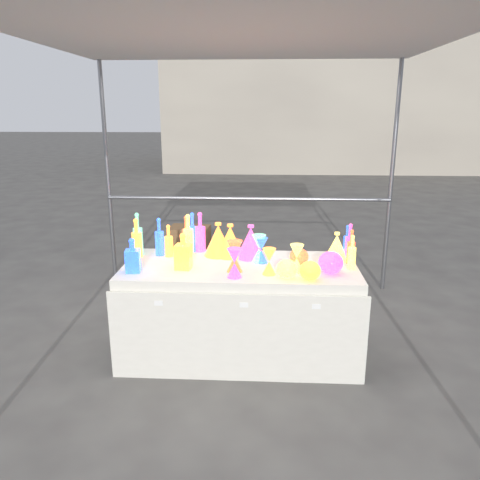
{
  "coord_description": "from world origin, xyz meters",
  "views": [
    {
      "loc": [
        0.18,
        -3.43,
        1.9
      ],
      "look_at": [
        0.0,
        0.0,
        0.95
      ],
      "focal_mm": 35.0,
      "sensor_mm": 36.0,
      "label": 1
    }
  ],
  "objects_px": {
    "decanter_0": "(183,251)",
    "hourglass_0": "(235,256)",
    "display_table": "(240,310)",
    "cardboard_box_closed": "(189,241)",
    "globe_0": "(310,272)",
    "lampshade_0": "(230,240)",
    "bottle_0": "(137,238)"
  },
  "relations": [
    {
      "from": "cardboard_box_closed",
      "to": "globe_0",
      "type": "distance_m",
      "value": 3.31
    },
    {
      "from": "hourglass_0",
      "to": "cardboard_box_closed",
      "type": "bearing_deg",
      "value": 105.88
    },
    {
      "from": "globe_0",
      "to": "decanter_0",
      "type": "bearing_deg",
      "value": 168.17
    },
    {
      "from": "display_table",
      "to": "decanter_0",
      "type": "relative_size",
      "value": 6.64
    },
    {
      "from": "hourglass_0",
      "to": "lampshade_0",
      "type": "height_order",
      "value": "lampshade_0"
    },
    {
      "from": "display_table",
      "to": "globe_0",
      "type": "xyz_separation_m",
      "value": [
        0.51,
        -0.3,
        0.44
      ]
    },
    {
      "from": "globe_0",
      "to": "bottle_0",
      "type": "bearing_deg",
      "value": 160.57
    },
    {
      "from": "bottle_0",
      "to": "lampshade_0",
      "type": "distance_m",
      "value": 0.76
    },
    {
      "from": "globe_0",
      "to": "lampshade_0",
      "type": "xyz_separation_m",
      "value": [
        -0.6,
        0.53,
        0.07
      ]
    },
    {
      "from": "hourglass_0",
      "to": "display_table",
      "type": "bearing_deg",
      "value": 77.48
    },
    {
      "from": "decanter_0",
      "to": "hourglass_0",
      "type": "relative_size",
      "value": 1.17
    },
    {
      "from": "globe_0",
      "to": "lampshade_0",
      "type": "bearing_deg",
      "value": 138.77
    },
    {
      "from": "bottle_0",
      "to": "cardboard_box_closed",
      "type": "bearing_deg",
      "value": 89.61
    },
    {
      "from": "cardboard_box_closed",
      "to": "decanter_0",
      "type": "height_order",
      "value": "decanter_0"
    },
    {
      "from": "hourglass_0",
      "to": "globe_0",
      "type": "distance_m",
      "value": 0.57
    },
    {
      "from": "display_table",
      "to": "decanter_0",
      "type": "height_order",
      "value": "decanter_0"
    },
    {
      "from": "hourglass_0",
      "to": "lampshade_0",
      "type": "bearing_deg",
      "value": 98.92
    },
    {
      "from": "cardboard_box_closed",
      "to": "decanter_0",
      "type": "bearing_deg",
      "value": -76.44
    },
    {
      "from": "decanter_0",
      "to": "globe_0",
      "type": "xyz_separation_m",
      "value": [
        0.93,
        -0.2,
        -0.08
      ]
    },
    {
      "from": "display_table",
      "to": "globe_0",
      "type": "bearing_deg",
      "value": -30.1
    },
    {
      "from": "display_table",
      "to": "bottle_0",
      "type": "bearing_deg",
      "value": 167.78
    },
    {
      "from": "decanter_0",
      "to": "globe_0",
      "type": "distance_m",
      "value": 0.96
    },
    {
      "from": "decanter_0",
      "to": "lampshade_0",
      "type": "distance_m",
      "value": 0.47
    },
    {
      "from": "lampshade_0",
      "to": "hourglass_0",
      "type": "bearing_deg",
      "value": -57.65
    },
    {
      "from": "display_table",
      "to": "globe_0",
      "type": "height_order",
      "value": "globe_0"
    },
    {
      "from": "decanter_0",
      "to": "lampshade_0",
      "type": "bearing_deg",
      "value": 50.25
    },
    {
      "from": "bottle_0",
      "to": "lampshade_0",
      "type": "height_order",
      "value": "bottle_0"
    },
    {
      "from": "lampshade_0",
      "to": "cardboard_box_closed",
      "type": "bearing_deg",
      "value": 130.34
    },
    {
      "from": "cardboard_box_closed",
      "to": "globe_0",
      "type": "relative_size",
      "value": 3.47
    },
    {
      "from": "display_table",
      "to": "bottle_0",
      "type": "relative_size",
      "value": 5.79
    },
    {
      "from": "hourglass_0",
      "to": "globe_0",
      "type": "height_order",
      "value": "hourglass_0"
    },
    {
      "from": "cardboard_box_closed",
      "to": "decanter_0",
      "type": "relative_size",
      "value": 1.91
    }
  ]
}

